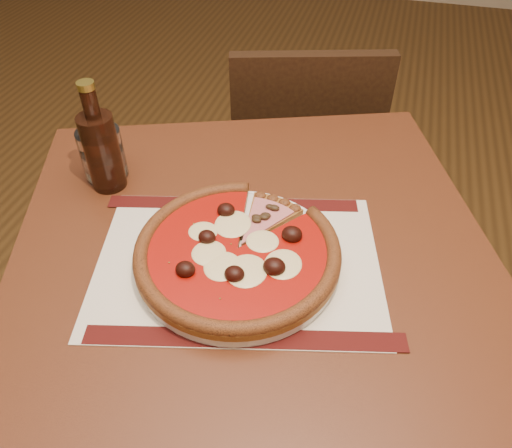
{
  "coord_description": "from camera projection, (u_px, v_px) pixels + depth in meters",
  "views": [
    {
      "loc": [
        0.77,
        -1.16,
        1.35
      ],
      "look_at": [
        0.6,
        -0.57,
        0.78
      ],
      "focal_mm": 35.0,
      "sensor_mm": 36.0,
      "label": 1
    }
  ],
  "objects": [
    {
      "name": "placemat",
      "position": [
        238.0,
        263.0,
        0.81
      ],
      "size": [
        0.52,
        0.43,
        0.0
      ],
      "primitive_type": "cube",
      "rotation": [
        0.0,
        0.0,
        0.24
      ],
      "color": "beige",
      "rests_on": "table"
    },
    {
      "name": "water_glass",
      "position": [
        103.0,
        154.0,
        0.95
      ],
      "size": [
        0.1,
        0.1,
        0.1
      ],
      "primitive_type": "cylinder",
      "rotation": [
        0.0,
        0.0,
        -0.32
      ],
      "color": "white",
      "rests_on": "table"
    },
    {
      "name": "ham_slice",
      "position": [
        270.0,
        222.0,
        0.84
      ],
      "size": [
        0.09,
        0.14,
        0.02
      ],
      "rotation": [
        0.0,
        0.0,
        1.32
      ],
      "color": "#945F23",
      "rests_on": "plate"
    },
    {
      "name": "pizza",
      "position": [
        237.0,
        250.0,
        0.79
      ],
      "size": [
        0.33,
        0.33,
        0.04
      ],
      "color": "#945F23",
      "rests_on": "plate"
    },
    {
      "name": "plate",
      "position": [
        238.0,
        258.0,
        0.8
      ],
      "size": [
        0.32,
        0.32,
        0.02
      ],
      "primitive_type": "cylinder",
      "color": "white",
      "rests_on": "placemat"
    },
    {
      "name": "table",
      "position": [
        253.0,
        284.0,
        0.91
      ],
      "size": [
        1.03,
        1.03,
        0.75
      ],
      "rotation": [
        0.0,
        0.0,
        0.37
      ],
      "color": "#5C2C15",
      "rests_on": "ground"
    },
    {
      "name": "bottle",
      "position": [
        101.0,
        148.0,
        0.9
      ],
      "size": [
        0.06,
        0.06,
        0.21
      ],
      "color": "#32160C",
      "rests_on": "table"
    },
    {
      "name": "chair_far",
      "position": [
        301.0,
        157.0,
        1.48
      ],
      "size": [
        0.5,
        0.5,
        0.85
      ],
      "rotation": [
        0.0,
        0.0,
        3.44
      ],
      "color": "black",
      "rests_on": "ground"
    }
  ]
}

